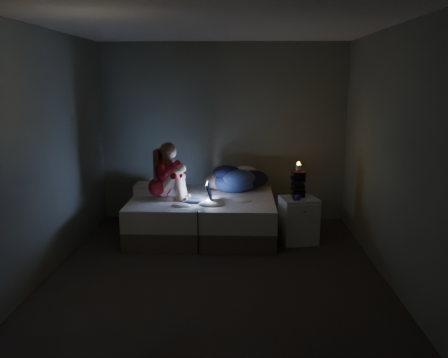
{
  "coord_description": "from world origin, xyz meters",
  "views": [
    {
      "loc": [
        0.25,
        -4.85,
        2.07
      ],
      "look_at": [
        0.05,
        1.0,
        0.8
      ],
      "focal_mm": 36.85,
      "sensor_mm": 36.0,
      "label": 1
    }
  ],
  "objects_px": {
    "woman": "(160,171)",
    "phone": "(294,199)",
    "laptop": "(197,192)",
    "nightstand": "(298,220)",
    "candle": "(298,167)",
    "bed": "(203,216)"
  },
  "relations": [
    {
      "from": "bed",
      "to": "phone",
      "type": "relative_size",
      "value": 13.56
    },
    {
      "from": "bed",
      "to": "candle",
      "type": "height_order",
      "value": "candle"
    },
    {
      "from": "laptop",
      "to": "nightstand",
      "type": "relative_size",
      "value": 0.61
    },
    {
      "from": "candle",
      "to": "phone",
      "type": "bearing_deg",
      "value": -110.34
    },
    {
      "from": "woman",
      "to": "laptop",
      "type": "relative_size",
      "value": 2.1
    },
    {
      "from": "bed",
      "to": "laptop",
      "type": "distance_m",
      "value": 0.44
    },
    {
      "from": "candle",
      "to": "phone",
      "type": "xyz_separation_m",
      "value": [
        -0.06,
        -0.15,
        -0.38
      ]
    },
    {
      "from": "woman",
      "to": "phone",
      "type": "xyz_separation_m",
      "value": [
        1.74,
        -0.21,
        -0.31
      ]
    },
    {
      "from": "bed",
      "to": "woman",
      "type": "bearing_deg",
      "value": -170.99
    },
    {
      "from": "laptop",
      "to": "candle",
      "type": "distance_m",
      "value": 1.34
    },
    {
      "from": "nightstand",
      "to": "phone",
      "type": "bearing_deg",
      "value": -151.43
    },
    {
      "from": "woman",
      "to": "phone",
      "type": "height_order",
      "value": "woman"
    },
    {
      "from": "woman",
      "to": "candle",
      "type": "relative_size",
      "value": 9.52
    },
    {
      "from": "woman",
      "to": "candle",
      "type": "distance_m",
      "value": 1.8
    },
    {
      "from": "bed",
      "to": "candle",
      "type": "distance_m",
      "value": 1.44
    },
    {
      "from": "woman",
      "to": "nightstand",
      "type": "relative_size",
      "value": 1.29
    },
    {
      "from": "woman",
      "to": "laptop",
      "type": "height_order",
      "value": "woman"
    },
    {
      "from": "bed",
      "to": "laptop",
      "type": "bearing_deg",
      "value": -104.46
    },
    {
      "from": "nightstand",
      "to": "candle",
      "type": "distance_m",
      "value": 0.69
    },
    {
      "from": "candle",
      "to": "phone",
      "type": "relative_size",
      "value": 0.57
    },
    {
      "from": "laptop",
      "to": "woman",
      "type": "bearing_deg",
      "value": 166.24
    },
    {
      "from": "bed",
      "to": "nightstand",
      "type": "bearing_deg",
      "value": -11.06
    }
  ]
}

